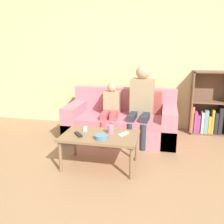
# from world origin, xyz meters

# --- Properties ---
(ground_plane) EXTENTS (22.00, 22.00, 0.00)m
(ground_plane) POSITION_xyz_m (0.00, 0.00, 0.00)
(ground_plane) COLOR #997251
(wall_back) EXTENTS (12.00, 0.06, 2.60)m
(wall_back) POSITION_xyz_m (0.00, 2.57, 1.30)
(wall_back) COLOR beige
(wall_back) RESTS_ON ground_plane
(couch) EXTENTS (1.73, 0.88, 0.77)m
(couch) POSITION_xyz_m (-0.03, 1.90, 0.26)
(couch) COLOR #D1707F
(couch) RESTS_ON ground_plane
(bookshelf) EXTENTS (0.61, 0.28, 1.06)m
(bookshelf) POSITION_xyz_m (1.36, 2.41, 0.39)
(bookshelf) COLOR brown
(bookshelf) RESTS_ON ground_plane
(coffee_table) EXTENTS (0.92, 0.56, 0.41)m
(coffee_table) POSITION_xyz_m (-0.11, 0.81, 0.37)
(coffee_table) COLOR brown
(coffee_table) RESTS_ON ground_plane
(person_adult) EXTENTS (0.37, 0.62, 1.17)m
(person_adult) POSITION_xyz_m (0.28, 1.82, 0.66)
(person_adult) COLOR #282D38
(person_adult) RESTS_ON ground_plane
(person_child) EXTENTS (0.29, 0.62, 0.90)m
(person_child) POSITION_xyz_m (-0.19, 1.78, 0.50)
(person_child) COLOR #C6474C
(person_child) RESTS_ON ground_plane
(cup_near) EXTENTS (0.08, 0.08, 0.10)m
(cup_near) POSITION_xyz_m (-0.00, 0.89, 0.46)
(cup_near) COLOR pink
(cup_near) RESTS_ON coffee_table
(tv_remote_0) EXTENTS (0.10, 0.18, 0.02)m
(tv_remote_0) POSITION_xyz_m (-0.35, 0.97, 0.42)
(tv_remote_0) COLOR #B7B7BC
(tv_remote_0) RESTS_ON coffee_table
(tv_remote_1) EXTENTS (0.12, 0.17, 0.02)m
(tv_remote_1) POSITION_xyz_m (0.16, 0.87, 0.42)
(tv_remote_1) COLOR #B7B7BC
(tv_remote_1) RESTS_ON coffee_table
(tv_remote_2) EXTENTS (0.14, 0.16, 0.02)m
(tv_remote_2) POSITION_xyz_m (-0.36, 0.74, 0.42)
(tv_remote_2) COLOR black
(tv_remote_2) RESTS_ON coffee_table
(snack_bowl) EXTENTS (0.16, 0.16, 0.05)m
(snack_bowl) POSITION_xyz_m (-0.07, 0.69, 0.43)
(snack_bowl) COLOR teal
(snack_bowl) RESTS_ON coffee_table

